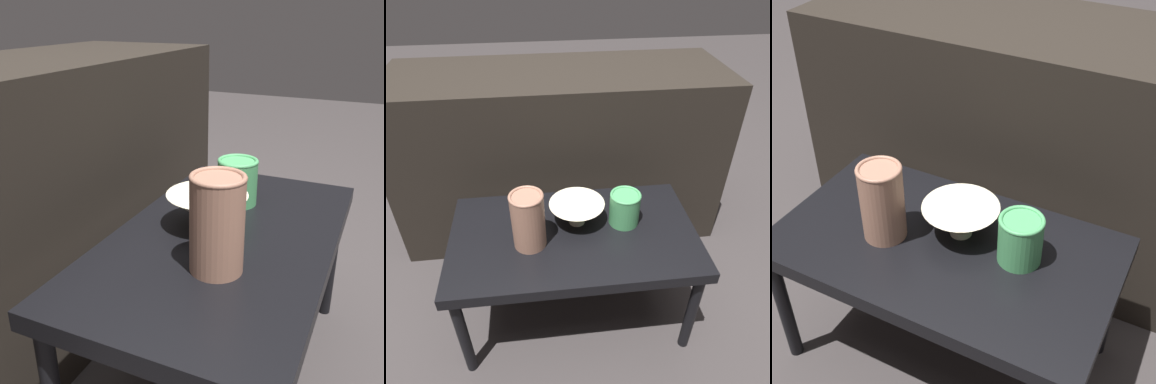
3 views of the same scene
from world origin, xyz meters
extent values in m
plane|color=#383333|center=(0.00, 0.00, 0.00)|extent=(8.00, 8.00, 0.00)
cube|color=black|center=(0.00, 0.00, 0.39)|extent=(0.83, 0.47, 0.04)
cylinder|color=black|center=(0.38, -0.20, 0.18)|extent=(0.04, 0.04, 0.37)
cylinder|color=black|center=(0.38, 0.20, 0.18)|extent=(0.04, 0.04, 0.37)
cube|color=black|center=(0.00, 0.58, 0.38)|extent=(1.42, 0.50, 0.76)
cylinder|color=beige|center=(0.02, 0.05, 0.42)|extent=(0.05, 0.05, 0.02)
cone|color=beige|center=(0.02, 0.05, 0.46)|extent=(0.19, 0.19, 0.07)
cylinder|color=#996B56|center=(-0.14, -0.03, 0.50)|extent=(0.10, 0.10, 0.19)
torus|color=#996B56|center=(-0.14, -0.03, 0.60)|extent=(0.11, 0.11, 0.01)
cylinder|color=#47995B|center=(0.18, 0.03, 0.47)|extent=(0.10, 0.10, 0.11)
torus|color=#47995B|center=(0.18, 0.03, 0.52)|extent=(0.10, 0.10, 0.01)
camera|label=1|loc=(-0.85, -0.30, 0.88)|focal=42.00mm
camera|label=2|loc=(-0.10, -0.93, 1.27)|focal=35.00mm
camera|label=3|loc=(0.48, -0.82, 1.27)|focal=50.00mm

